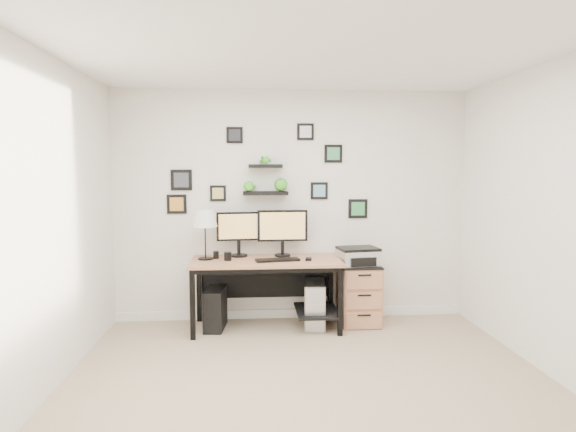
{
  "coord_description": "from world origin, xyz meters",
  "views": [
    {
      "loc": [
        -0.45,
        -3.45,
        1.71
      ],
      "look_at": [
        -0.06,
        1.83,
        1.2
      ],
      "focal_mm": 30.0,
      "sensor_mm": 36.0,
      "label": 1
    }
  ],
  "objects": [
    {
      "name": "desk",
      "position": [
        -0.27,
        1.67,
        0.63
      ],
      "size": [
        1.6,
        0.7,
        0.75
      ],
      "color": "#B47A55",
      "rests_on": "ground"
    },
    {
      "name": "wall_decor",
      "position": [
        -0.29,
        1.93,
        1.64
      ],
      "size": [
        2.27,
        0.18,
        1.07
      ],
      "color": "black",
      "rests_on": "ground"
    },
    {
      "name": "mug",
      "position": [
        -0.71,
        1.62,
        0.79
      ],
      "size": [
        0.08,
        0.08,
        0.09
      ],
      "primitive_type": "cylinder",
      "color": "black",
      "rests_on": "desk"
    },
    {
      "name": "mouse",
      "position": [
        0.14,
        1.57,
        0.76
      ],
      "size": [
        0.08,
        0.1,
        0.03
      ],
      "primitive_type": "cube",
      "rotation": [
        0.0,
        0.0,
        -0.17
      ],
      "color": "black",
      "rests_on": "desk"
    },
    {
      "name": "pen_cup",
      "position": [
        -0.84,
        1.74,
        0.79
      ],
      "size": [
        0.06,
        0.06,
        0.08
      ],
      "primitive_type": "cylinder",
      "color": "black",
      "rests_on": "desk"
    },
    {
      "name": "printer",
      "position": [
        0.71,
        1.69,
        0.77
      ],
      "size": [
        0.46,
        0.39,
        0.19
      ],
      "color": "silver",
      "rests_on": "file_cabinet"
    },
    {
      "name": "monitor_right",
      "position": [
        -0.12,
        1.83,
        1.06
      ],
      "size": [
        0.56,
        0.18,
        0.52
      ],
      "color": "black",
      "rests_on": "desk"
    },
    {
      "name": "room",
      "position": [
        0.0,
        1.98,
        0.05
      ],
      "size": [
        4.0,
        4.0,
        4.0
      ],
      "color": "tan",
      "rests_on": "ground"
    },
    {
      "name": "pc_tower_black",
      "position": [
        -0.85,
        1.66,
        0.22
      ],
      "size": [
        0.24,
        0.45,
        0.44
      ],
      "primitive_type": "cube",
      "rotation": [
        0.0,
        0.0,
        -0.1
      ],
      "color": "black",
      "rests_on": "ground"
    },
    {
      "name": "file_cabinet",
      "position": [
        0.73,
        1.72,
        0.34
      ],
      "size": [
        0.43,
        0.53,
        0.67
      ],
      "color": "#B47A55",
      "rests_on": "ground"
    },
    {
      "name": "keyboard",
      "position": [
        -0.19,
        1.55,
        0.76
      ],
      "size": [
        0.48,
        0.22,
        0.02
      ],
      "primitive_type": "cube",
      "rotation": [
        0.0,
        0.0,
        0.16
      ],
      "color": "black",
      "rests_on": "desk"
    },
    {
      "name": "monitor_left",
      "position": [
        -0.6,
        1.85,
        1.04
      ],
      "size": [
        0.49,
        0.21,
        0.5
      ],
      "color": "black",
      "rests_on": "desk"
    },
    {
      "name": "table_lamp",
      "position": [
        -0.95,
        1.71,
        1.18
      ],
      "size": [
        0.26,
        0.26,
        0.54
      ],
      "color": "black",
      "rests_on": "desk"
    },
    {
      "name": "pc_tower_grey",
      "position": [
        0.22,
        1.66,
        0.25
      ],
      "size": [
        0.27,
        0.52,
        0.49
      ],
      "color": "gray",
      "rests_on": "ground"
    }
  ]
}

